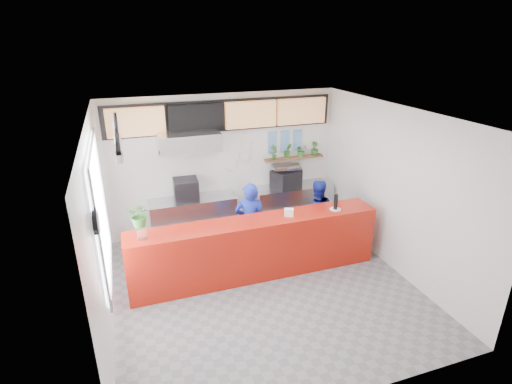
{
  "coord_description": "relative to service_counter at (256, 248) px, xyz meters",
  "views": [
    {
      "loc": [
        -2.06,
        -5.52,
        4.13
      ],
      "look_at": [
        0.1,
        0.7,
        1.5
      ],
      "focal_mm": 28.0,
      "sensor_mm": 36.0,
      "label": 1
    }
  ],
  "objects": [
    {
      "name": "wall_clock_rim",
      "position": [
        -2.46,
        -1.3,
        1.5
      ],
      "size": [
        0.05,
        0.3,
        0.3
      ],
      "primitive_type": "cylinder",
      "rotation": [
        0.0,
        1.57,
        0.0
      ],
      "color": "black",
      "rests_on": "wall_left"
    },
    {
      "name": "wall_back",
      "position": [
        0.0,
        2.1,
        0.95
      ],
      "size": [
        5.0,
        0.0,
        5.0
      ],
      "primitive_type": "plane",
      "rotation": [
        1.57,
        0.0,
        0.0
      ],
      "color": "white",
      "rests_on": "ground"
    },
    {
      "name": "window_frame",
      "position": [
        -2.45,
        -0.1,
        1.15
      ],
      "size": [
        0.03,
        2.3,
        2.0
      ],
      "primitive_type": "cube",
      "color": "#B2B5BA",
      "rests_on": "wall_left"
    },
    {
      "name": "soffit",
      "position": [
        0.0,
        2.06,
        2.0
      ],
      "size": [
        4.8,
        0.04,
        0.65
      ],
      "primitive_type": "cube",
      "color": "black",
      "rests_on": "wall_back"
    },
    {
      "name": "herb_shelf",
      "position": [
        1.6,
        2.0,
        0.95
      ],
      "size": [
        1.4,
        0.18,
        0.04
      ],
      "primitive_type": "cube",
      "color": "brown",
      "rests_on": "wall_back"
    },
    {
      "name": "pepper_mill",
      "position": [
        1.52,
        -0.06,
        0.71
      ],
      "size": [
        0.08,
        0.08,
        0.29
      ],
      "primitive_type": "cylinder",
      "rotation": [
        0.0,
        0.0,
        0.06
      ],
      "color": "black",
      "rests_on": "white_plate"
    },
    {
      "name": "staff_right",
      "position": [
        1.48,
        0.58,
        0.18
      ],
      "size": [
        0.79,
        0.67,
        1.46
      ],
      "primitive_type": "imported",
      "rotation": [
        0.0,
        0.0,
        2.97
      ],
      "color": "#162697",
      "rests_on": "ground"
    },
    {
      "name": "menu_board_mid_left",
      "position": [
        -0.59,
        1.98,
        2.0
      ],
      "size": [
        1.1,
        0.1,
        0.55
      ],
      "primitive_type": "cube",
      "color": "black",
      "rests_on": "wall_back"
    },
    {
      "name": "wall_right",
      "position": [
        2.5,
        -0.4,
        0.95
      ],
      "size": [
        0.0,
        5.0,
        5.0
      ],
      "primitive_type": "plane",
      "rotation": [
        1.57,
        0.0,
        -1.57
      ],
      "color": "white",
      "rests_on": "ground"
    },
    {
      "name": "photo_frame_c",
      "position": [
        1.7,
        2.08,
        1.45
      ],
      "size": [
        0.2,
        0.02,
        0.25
      ],
      "primitive_type": "cube",
      "color": "#598CBF",
      "rests_on": "wall_back"
    },
    {
      "name": "glass_vase",
      "position": [
        -1.93,
        -0.06,
        0.64
      ],
      "size": [
        0.2,
        0.2,
        0.19
      ],
      "primitive_type": "cylinder",
      "rotation": [
        0.0,
        0.0,
        -0.33
      ],
      "color": "white",
      "rests_on": "service_counter"
    },
    {
      "name": "right_bench",
      "position": [
        1.5,
        1.8,
        -0.1
      ],
      "size": [
        1.8,
        0.6,
        0.9
      ],
      "primitive_type": "cube",
      "color": "#B2B5BA",
      "rests_on": "ground"
    },
    {
      "name": "dec_plate_d",
      "position": [
        0.5,
        2.07,
        1.35
      ],
      "size": [
        0.24,
        0.03,
        0.24
      ],
      "primitive_type": "cylinder",
      "rotation": [
        1.57,
        0.0,
        0.0
      ],
      "color": "silver",
      "rests_on": "wall_back"
    },
    {
      "name": "window_pane",
      "position": [
        -2.47,
        -0.1,
        1.15
      ],
      "size": [
        0.04,
        2.2,
        1.9
      ],
      "primitive_type": "cube",
      "color": "silver",
      "rests_on": "wall_left"
    },
    {
      "name": "photo_frame_b",
      "position": [
        1.4,
        2.08,
        1.45
      ],
      "size": [
        0.2,
        0.02,
        0.25
      ],
      "primitive_type": "cube",
      "color": "#598CBF",
      "rests_on": "wall_back"
    },
    {
      "name": "staff_center",
      "position": [
        0.05,
        0.5,
        0.25
      ],
      "size": [
        0.69,
        0.57,
        1.6
      ],
      "primitive_type": "imported",
      "rotation": [
        0.0,
        0.0,
        2.76
      ],
      "color": "#162697",
      "rests_on": "ground"
    },
    {
      "name": "basil_vase",
      "position": [
        -1.93,
        -0.06,
        0.97
      ],
      "size": [
        0.44,
        0.41,
        0.4
      ],
      "primitive_type": "imported",
      "rotation": [
        0.0,
        0.0,
        -0.33
      ],
      "color": "#346E26",
      "rests_on": "glass_vase"
    },
    {
      "name": "extraction_hood",
      "position": [
        -0.8,
        1.75,
        1.6
      ],
      "size": [
        1.2,
        0.7,
        0.35
      ],
      "primitive_type": "cube",
      "color": "#B2B5BA",
      "rests_on": "ceiling"
    },
    {
      "name": "track_rail",
      "position": [
        -2.1,
        -0.4,
        2.39
      ],
      "size": [
        0.05,
        2.4,
        0.04
      ],
      "primitive_type": "cube",
      "color": "black",
      "rests_on": "ceiling"
    },
    {
      "name": "herb_d",
      "position": [
        2.11,
        2.0,
        1.12
      ],
      "size": [
        0.2,
        0.18,
        0.31
      ],
      "primitive_type": "imported",
      "rotation": [
        0.0,
        0.0,
        0.18
      ],
      "color": "#346E26",
      "rests_on": "herb_shelf"
    },
    {
      "name": "dec_plate_b",
      "position": [
        0.45,
        2.07,
        1.1
      ],
      "size": [
        0.24,
        0.03,
        0.24
      ],
      "primitive_type": "cylinder",
      "rotation": [
        1.57,
        0.0,
        0.0
      ],
      "color": "silver",
      "rests_on": "wall_back"
    },
    {
      "name": "photo_frame_a",
      "position": [
        1.1,
        2.08,
        1.45
      ],
      "size": [
        0.2,
        0.02,
        0.25
      ],
      "primitive_type": "cube",
      "color": "#598CBF",
      "rests_on": "wall_back"
    },
    {
      "name": "menu_board_far_left",
      "position": [
        -1.75,
        1.98,
        2.0
      ],
      "size": [
        1.1,
        0.1,
        0.55
      ],
      "primitive_type": "cube",
      "color": "tan",
      "rests_on": "wall_back"
    },
    {
      "name": "panini_oven",
      "position": [
        -0.91,
        1.8,
        0.57
      ],
      "size": [
        0.53,
        0.53,
        0.44
      ],
      "primitive_type": "cube",
      "rotation": [
        0.0,
        0.0,
        -0.07
      ],
      "color": "black",
      "rests_on": "prep_bench"
    },
    {
      "name": "service_counter",
      "position": [
        0.0,
        0.0,
        0.0
      ],
      "size": [
        4.5,
        0.6,
        1.1
      ],
      "primitive_type": "cube",
      "color": "#A9190C",
      "rests_on": "ground"
    },
    {
      "name": "floor",
      "position": [
        0.0,
        -0.4,
        -0.55
      ],
      "size": [
        5.0,
        5.0,
        0.0
      ],
      "primitive_type": "plane",
      "color": "slate",
      "rests_on": "ground"
    },
    {
      "name": "menu_board_mid_right",
      "position": [
        0.57,
        1.98,
        2.0
      ],
      "size": [
        1.1,
        0.1,
        0.55
      ],
      "primitive_type": "cube",
      "color": "tan",
      "rests_on": "wall_back"
    },
    {
      "name": "herb_c",
      "position": [
        1.78,
        2.0,
        1.11
      ],
      "size": [
        0.31,
        0.29,
        0.28
      ],
      "primitive_type": "imported",
      "rotation": [
        0.0,
        0.0,
        0.31
      ],
      "color": "#346E26",
      "rests_on": "herb_shelf"
    },
    {
      "name": "espresso_machine",
      "position": [
        1.33,
        1.8,
        0.55
      ],
      "size": [
        0.73,
        0.63,
        0.39
      ],
      "primitive_type": "cube",
      "rotation": [
        0.0,
        0.0,
        0.37
      ],
      "color": "black",
      "rests_on": "right_bench"
    },
    {
      "name": "photo_frame_f",
      "position": [
        1.7,
        2.08,
        1.2
      ],
      "size": [
        0.2,
        0.02,
        0.25
      ],
      "primitive_type": "cube",
      "color": "#598CBF",
      "rests_on": "wall_back"
    },
    {
      "name": "white_plate",
      "position": [
        1.52,
        -0.06,
        0.56
      ],
      "size": [
        0.27,
        0.27,
        0.02
      ],
      "primitive_type": "cylinder",
      "rotation": [
        0.0,
        0.0,
        0.37
      ],
      "color": "white",
      "rests_on": "service_counter"
    },
    {
      "name": "cream_band",
      "position": [
        0.0,
        2.09,
        2.05
      ],
      "size": [
        5.0,
        0.02,
        0.8
      ],
      "primitive_type": "cube",
      "color": "beige",
      "rests_on": "wall_back"
    },
    {
      "name": "photo_frame_e",
      "position": [
        1.4,
        2.08,
        1.2
      ],
      "size": [
        0.2,
        0.02,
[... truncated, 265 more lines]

